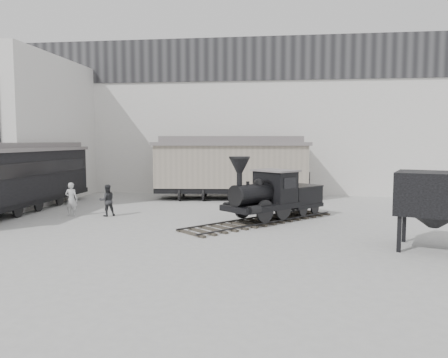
# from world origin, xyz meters

# --- Properties ---
(ground) EXTENTS (90.00, 90.00, 0.00)m
(ground) POSITION_xyz_m (0.00, 0.00, 0.00)
(ground) COLOR #9E9E9B
(north_wall) EXTENTS (34.00, 2.51, 11.00)m
(north_wall) POSITION_xyz_m (0.00, 14.98, 5.55)
(north_wall) COLOR silver
(north_wall) RESTS_ON ground
(west_pavilion) EXTENTS (7.00, 12.11, 9.00)m
(west_pavilion) POSITION_xyz_m (-14.50, 9.96, 4.49)
(west_pavilion) COLOR silver
(west_pavilion) RESTS_ON ground
(locomotive) EXTENTS (7.20, 7.63, 3.05)m
(locomotive) POSITION_xyz_m (2.07, 3.69, 1.12)
(locomotive) COLOR #302B26
(locomotive) RESTS_ON ground
(boxcar) EXTENTS (10.32, 4.05, 4.13)m
(boxcar) POSITION_xyz_m (-0.67, 11.33, 2.16)
(boxcar) COLOR black
(boxcar) RESTS_ON ground
(passenger_coach) EXTENTS (2.94, 12.93, 3.45)m
(passenger_coach) POSITION_xyz_m (-11.49, 4.46, 1.91)
(passenger_coach) COLOR black
(passenger_coach) RESTS_ON ground
(visitor_a) EXTENTS (0.65, 0.45, 1.72)m
(visitor_a) POSITION_xyz_m (-8.01, 3.77, 0.86)
(visitor_a) COLOR beige
(visitor_a) RESTS_ON ground
(visitor_b) EXTENTS (0.99, 0.94, 1.61)m
(visitor_b) POSITION_xyz_m (-6.20, 3.98, 0.80)
(visitor_b) COLOR #2E2E31
(visitor_b) RESTS_ON ground
(coal_hopper) EXTENTS (3.08, 2.82, 2.75)m
(coal_hopper) POSITION_xyz_m (7.82, -1.27, 1.79)
(coal_hopper) COLOR black
(coal_hopper) RESTS_ON ground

